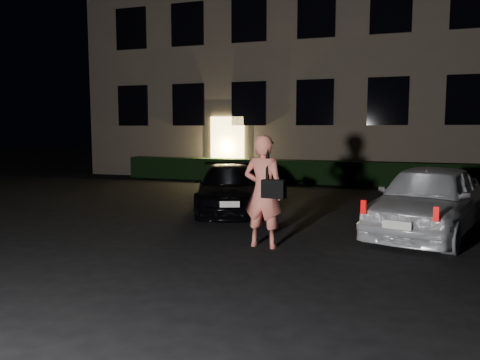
% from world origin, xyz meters
% --- Properties ---
extents(ground, '(80.00, 80.00, 0.00)m').
position_xyz_m(ground, '(0.00, 0.00, 0.00)').
color(ground, black).
rests_on(ground, ground).
extents(building, '(20.00, 8.11, 12.00)m').
position_xyz_m(building, '(-0.00, 14.99, 6.00)').
color(building, '#6C5D4D').
rests_on(building, ground).
extents(hedge, '(15.00, 0.70, 0.85)m').
position_xyz_m(hedge, '(0.00, 10.50, 0.42)').
color(hedge, black).
rests_on(hedge, ground).
extents(sedan, '(2.83, 4.16, 1.12)m').
position_xyz_m(sedan, '(-0.90, 4.01, 0.56)').
color(sedan, black).
rests_on(sedan, ground).
extents(hatch, '(2.66, 4.28, 1.36)m').
position_xyz_m(hatch, '(3.60, 2.80, 0.68)').
color(hatch, silver).
rests_on(hatch, ground).
extents(man, '(0.80, 0.53, 1.92)m').
position_xyz_m(man, '(0.89, 0.87, 0.97)').
color(man, '#EC7562').
rests_on(man, ground).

